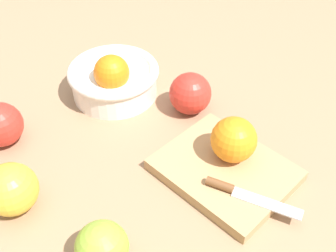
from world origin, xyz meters
The scene contains 9 objects.
ground_plane centered at (0.00, 0.00, 0.00)m, with size 2.40×2.40×0.00m, color #997556.
bowl centered at (-0.19, 0.12, 0.04)m, with size 0.19×0.19×0.11m.
cutting_board centered at (0.11, 0.07, 0.01)m, with size 0.22×0.18×0.02m, color tan.
orange_on_board centered at (0.11, 0.10, 0.06)m, with size 0.08×0.08×0.08m, color orange.
knife centered at (0.16, 0.04, 0.03)m, with size 0.15×0.05×0.01m.
apple_back_left centered at (-0.03, 0.18, 0.04)m, with size 0.08×0.08×0.08m, color red.
apple_front_right centered at (0.07, -0.17, 0.04)m, with size 0.08×0.08×0.08m, color #8EB738.
apple_front_left centered at (-0.25, -0.11, 0.04)m, with size 0.08×0.08×0.08m, color red.
apple_front_left_2 centered at (-0.11, -0.19, 0.04)m, with size 0.08×0.08×0.08m, color gold.
Camera 1 is at (0.32, -0.36, 0.54)m, focal length 44.22 mm.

